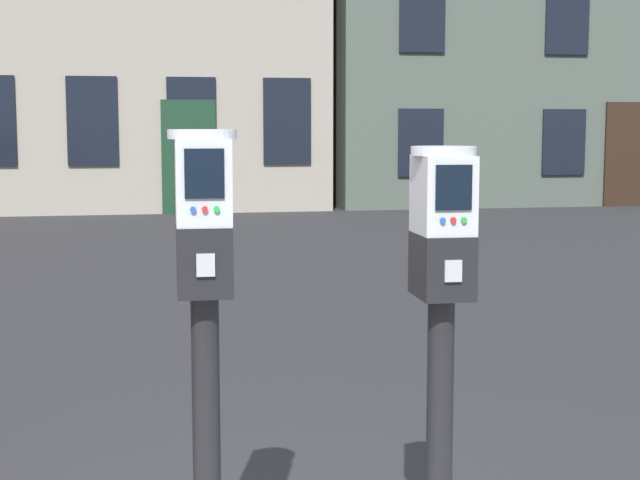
# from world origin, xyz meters

# --- Properties ---
(parking_meter_near_kerb) EXTENTS (0.22, 0.26, 1.47)m
(parking_meter_near_kerb) POSITION_xyz_m (-0.03, -0.10, 1.15)
(parking_meter_near_kerb) COLOR black
(parking_meter_near_kerb) RESTS_ON sidewalk_slab
(parking_meter_twin_adjacent) EXTENTS (0.22, 0.26, 1.41)m
(parking_meter_twin_adjacent) POSITION_xyz_m (0.76, -0.10, 1.11)
(parking_meter_twin_adjacent) COLOR black
(parking_meter_twin_adjacent) RESTS_ON sidewalk_slab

